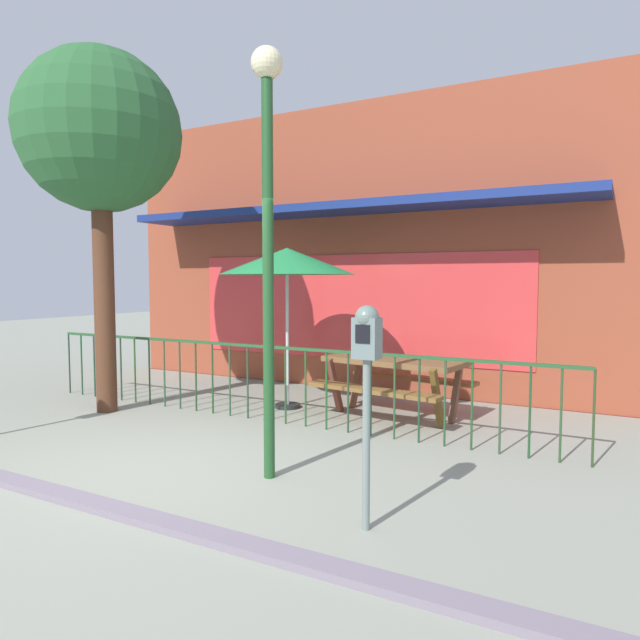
# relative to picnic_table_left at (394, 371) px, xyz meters

# --- Properties ---
(ground) EXTENTS (40.00, 40.00, 0.00)m
(ground) POSITION_rel_picnic_table_left_xyz_m (-1.34, -3.05, -0.61)
(ground) COLOR gray
(pub_storefront) EXTENTS (8.90, 1.44, 4.62)m
(pub_storefront) POSITION_rel_picnic_table_left_xyz_m (-1.34, 1.69, 1.71)
(pub_storefront) COLOR #5A201D
(pub_storefront) RESTS_ON ground
(patio_fence_front) EXTENTS (7.50, 0.04, 0.97)m
(patio_fence_front) POSITION_rel_picnic_table_left_xyz_m (-1.34, -0.97, 0.05)
(patio_fence_front) COLOR #235029
(patio_fence_front) RESTS_ON ground
(picnic_table_left) EXTENTS (1.96, 1.59, 0.79)m
(picnic_table_left) POSITION_rel_picnic_table_left_xyz_m (0.00, 0.00, 0.00)
(picnic_table_left) COLOR brown
(picnic_table_left) RESTS_ON ground
(patio_umbrella) EXTENTS (1.88, 1.88, 2.23)m
(patio_umbrella) POSITION_rel_picnic_table_left_xyz_m (-1.50, -0.20, 1.42)
(patio_umbrella) COLOR black
(patio_umbrella) RESTS_ON ground
(parking_meter_near) EXTENTS (0.18, 0.17, 1.61)m
(parking_meter_near) POSITION_rel_picnic_table_left_xyz_m (1.04, -3.24, 0.63)
(parking_meter_near) COLOR slate
(parking_meter_near) RESTS_ON ground
(street_tree) EXTENTS (2.13, 2.13, 4.82)m
(street_tree) POSITION_rel_picnic_table_left_xyz_m (-3.56, -1.56, 3.09)
(street_tree) COLOR #522F1E
(street_tree) RESTS_ON ground
(street_lamp) EXTENTS (0.28, 0.28, 3.80)m
(street_lamp) POSITION_rel_picnic_table_left_xyz_m (-0.17, -2.67, 1.88)
(street_lamp) COLOR #204E25
(street_lamp) RESTS_ON ground
(curb_edge) EXTENTS (12.45, 0.20, 0.11)m
(curb_edge) POSITION_rel_picnic_table_left_xyz_m (-1.34, -3.90, -0.61)
(curb_edge) COLOR gray
(curb_edge) RESTS_ON ground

